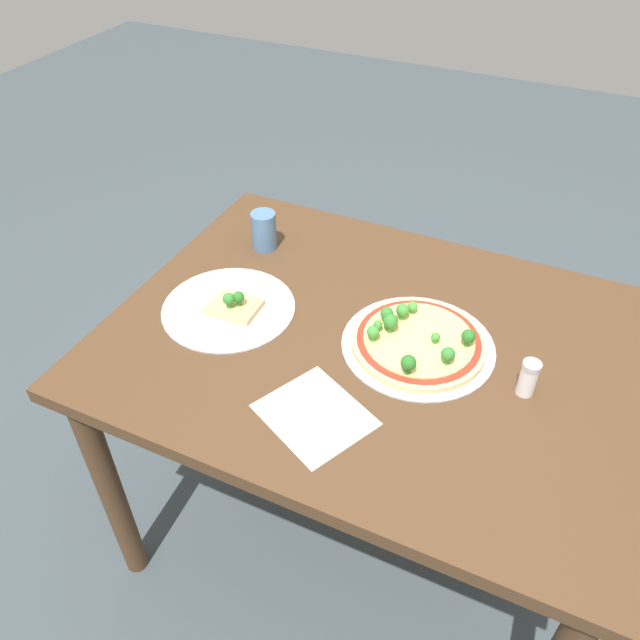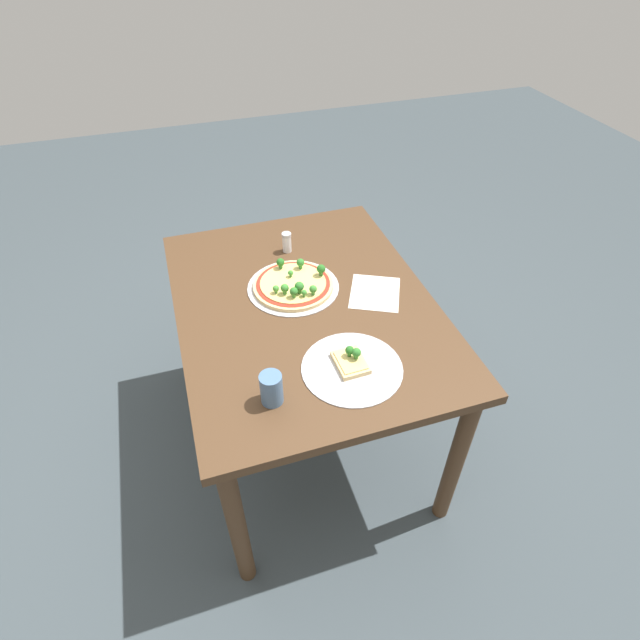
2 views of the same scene
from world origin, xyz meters
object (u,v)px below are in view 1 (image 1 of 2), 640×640
Objects in this scene: pizza_tray_slice at (231,307)px; dining_table at (372,369)px; drinking_cup at (264,231)px; pizza_tray_whole at (417,341)px; condiment_shaker at (528,378)px.

dining_table is at bearing 8.25° from pizza_tray_slice.
drinking_cup reaches higher than pizza_tray_slice.
drinking_cup is at bearing 157.83° from pizza_tray_whole.
pizza_tray_whole is (0.10, 0.01, 0.11)m from dining_table.
pizza_tray_slice is (-0.44, -0.06, -0.01)m from pizza_tray_whole.
dining_table is 0.37m from pizza_tray_slice.
condiment_shaker reaches higher than dining_table.
pizza_tray_whole is at bearing 170.80° from condiment_shaker.
pizza_tray_slice is at bearing -171.69° from pizza_tray_whole.
dining_table is 3.75× the size of pizza_tray_slice.
dining_table is 11.48× the size of drinking_cup.
condiment_shaker is (0.68, 0.03, 0.03)m from pizza_tray_slice.
pizza_tray_slice is 3.06× the size of drinking_cup.
drinking_cup reaches higher than condiment_shaker.
drinking_cup reaches higher than dining_table.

